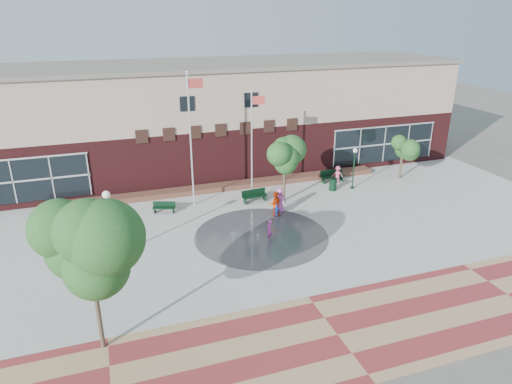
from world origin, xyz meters
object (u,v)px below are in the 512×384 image
object	(u,v)px
flagpole_right	(252,141)
bench_left	(164,209)
tree_big_left	(88,242)
flagpole_left	(191,134)
child_splash	(269,230)
trash_can	(333,184)

from	to	relation	value
flagpole_right	bench_left	size ratio (longest dim) A/B	5.02
tree_big_left	flagpole_left	bearing A→B (deg)	63.86
flagpole_left	child_splash	distance (m)	8.95
tree_big_left	bench_left	bearing A→B (deg)	71.21
bench_left	child_splash	bearing A→B (deg)	-28.71
flagpole_left	flagpole_right	bearing A→B (deg)	-8.54
flagpole_left	bench_left	xyz separation A→B (m)	(-2.33, -0.74, -5.06)
bench_left	tree_big_left	world-z (taller)	tree_big_left
child_splash	flagpole_left	bearing A→B (deg)	-109.85
bench_left	child_splash	distance (m)	8.33
bench_left	tree_big_left	distance (m)	14.56
trash_can	bench_left	bearing A→B (deg)	-179.84
trash_can	flagpole_left	bearing A→B (deg)	176.30
bench_left	tree_big_left	size ratio (longest dim) A/B	0.23
flagpole_left	child_splash	xyz separation A→B (m)	(3.22, -6.94, -4.64)
bench_left	flagpole_left	bearing A→B (deg)	37.13
flagpole_left	bench_left	size ratio (longest dim) A/B	5.85
bench_left	trash_can	distance (m)	13.22
flagpole_left	flagpole_right	world-z (taller)	flagpole_left
flagpole_left	child_splash	bearing A→B (deg)	-67.08
flagpole_right	child_splash	distance (m)	7.61
flagpole_right	tree_big_left	xyz separation A→B (m)	(-11.06, -13.29, 0.39)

